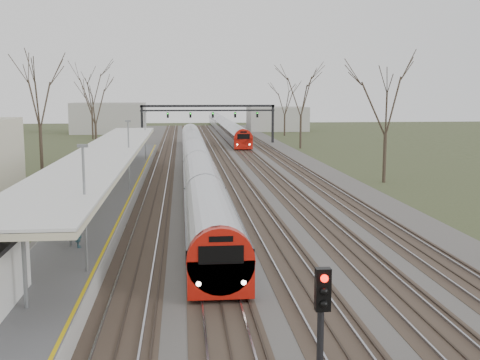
# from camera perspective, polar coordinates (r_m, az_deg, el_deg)

# --- Properties ---
(track_bed) EXTENTS (24.00, 160.00, 0.22)m
(track_bed) POSITION_cam_1_polar(r_m,az_deg,el_deg) (65.13, -1.85, 1.29)
(track_bed) COLOR #474442
(track_bed) RESTS_ON ground
(platform) EXTENTS (3.50, 69.00, 1.00)m
(platform) POSITION_cam_1_polar(r_m,az_deg,el_deg) (47.89, -11.66, -0.90)
(platform) COLOR #9E9B93
(platform) RESTS_ON ground
(canopy) EXTENTS (4.10, 50.00, 3.11)m
(canopy) POSITION_cam_1_polar(r_m,az_deg,el_deg) (43.00, -12.42, 2.65)
(canopy) COLOR slate
(canopy) RESTS_ON platform
(signal_gantry) EXTENTS (21.00, 0.59, 6.08)m
(signal_gantry) POSITION_cam_1_polar(r_m,az_deg,el_deg) (94.64, -3.03, 6.43)
(signal_gantry) COLOR black
(signal_gantry) RESTS_ON ground
(tree_west_far) EXTENTS (5.50, 5.50, 11.33)m
(tree_west_far) POSITION_cam_1_polar(r_m,az_deg,el_deg) (58.98, -18.57, 7.88)
(tree_west_far) COLOR #2D231C
(tree_west_far) RESTS_ON ground
(tree_east_far) EXTENTS (5.00, 5.00, 10.30)m
(tree_east_far) POSITION_cam_1_polar(r_m,az_deg,el_deg) (54.53, 13.72, 7.30)
(tree_east_far) COLOR #2D231C
(tree_east_far) RESTS_ON ground
(train_near) EXTENTS (2.62, 75.21, 3.05)m
(train_near) POSITION_cam_1_polar(r_m,az_deg,el_deg) (59.47, -4.17, 1.98)
(train_near) COLOR #B7B9C2
(train_near) RESTS_ON ground
(train_far) EXTENTS (2.62, 75.21, 3.05)m
(train_far) POSITION_cam_1_polar(r_m,az_deg,el_deg) (119.33, -1.51, 5.18)
(train_far) COLOR #B7B9C2
(train_far) RESTS_ON ground
(passenger) EXTENTS (0.55, 0.70, 1.69)m
(passenger) POSITION_cam_1_polar(r_m,az_deg,el_deg) (28.41, -15.09, -4.56)
(passenger) COLOR #28474F
(passenger) RESTS_ON platform
(signal_post) EXTENTS (0.35, 0.45, 4.10)m
(signal_post) POSITION_cam_1_polar(r_m,az_deg,el_deg) (14.38, 7.71, -13.45)
(signal_post) COLOR black
(signal_post) RESTS_ON ground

